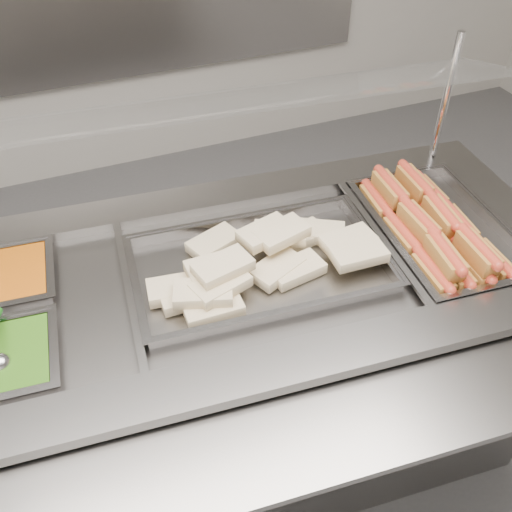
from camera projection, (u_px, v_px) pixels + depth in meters
name	position (u px, v px, depth m)	size (l,w,h in m)	color
steam_counter	(241.00, 367.00, 1.92)	(2.01, 1.03, 0.93)	slate
tray_rail	(302.00, 435.00, 1.27)	(1.87, 0.54, 0.05)	gray
sneeze_guard	(213.00, 108.00, 1.53)	(1.72, 0.45, 0.45)	silver
pan_hotdogs	(438.00, 235.00, 1.78)	(0.40, 0.60, 0.10)	gray
pan_wraps	(259.00, 268.00, 1.64)	(0.74, 0.47, 0.07)	gray
hotdogs_in_buns	(430.00, 225.00, 1.74)	(0.29, 0.55, 0.12)	#965E1F
tortilla_wraps	(259.00, 261.00, 1.61)	(0.68, 0.36, 0.10)	beige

